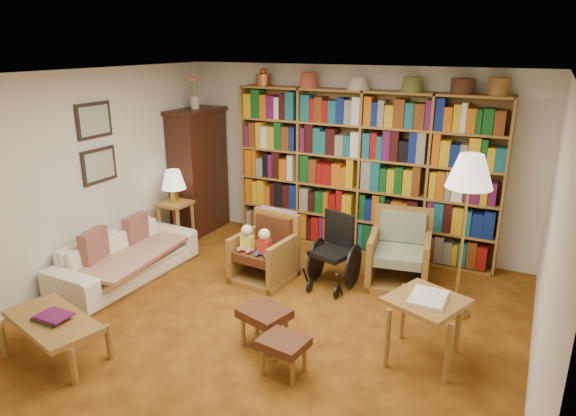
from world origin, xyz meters
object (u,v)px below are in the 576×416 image
Objects in this scene: sofa at (126,257)px; floor_lamp at (470,178)px; armchair_sage at (401,255)px; footstool_a at (265,316)px; armchair_leather at (267,252)px; wheelchair at (335,253)px; side_table_lamp at (176,214)px; footstool_b at (284,345)px; side_table_papers at (426,308)px; coffee_table at (53,324)px.

floor_lamp is at bearing -75.27° from sofa.
armchair_sage is 1.69× the size of footstool_a.
armchair_leather is 0.83m from wheelchair.
armchair_sage is (1.50, 0.63, -0.00)m from armchair_leather.
floor_lamp is (0.74, -0.52, 1.17)m from armchair_sage.
sofa is 2.19× the size of wheelchair.
floor_lamp reaches higher than armchair_leather.
side_table_lamp is at bearing -174.52° from armchair_sage.
footstool_b is (0.26, -1.84, -0.12)m from wheelchair.
armchair_sage is (3.14, 0.30, -0.14)m from side_table_lamp.
sofa is 3.66m from side_table_papers.
side_table_papers is 1.31m from footstool_b.
footstool_b is (-1.18, -1.74, -1.24)m from floor_lamp.
side_table_lamp is at bearing 144.97° from footstool_a.
floor_lamp reaches higher than coffee_table.
floor_lamp is 3.36× the size of footstool_a.
armchair_leather is at bearing -11.40° from side_table_lamp.
armchair_leather is (1.65, -0.33, -0.13)m from side_table_lamp.
floor_lamp is (2.24, 0.11, 1.17)m from armchair_leather.
floor_lamp is (1.44, -0.11, 1.11)m from wheelchair.
footstool_a is (-1.55, -1.42, -1.20)m from floor_lamp.
armchair_sage is at bearing -63.63° from sofa.
wheelchair is 1.67× the size of footstool_a.
side_table_lamp is 2.45m from wheelchair.
floor_lamp reaches higher than wheelchair.
side_table_lamp is at bearing 168.60° from armchair_leather.
footstool_a is 0.49m from footstool_b.
side_table_papers is at bearing -22.66° from armchair_leather.
sofa is 2.56m from wheelchair.
armchair_leather is 1.58× the size of footstool_a.
sofa is 1.74m from armchair_leather.
wheelchair reaches higher than side_table_papers.
side_table_lamp is at bearing 177.34° from wheelchair.
armchair_sage is at bearing 22.93° from armchair_leather.
side_table_papers is at bearing -68.09° from armchair_sage.
wheelchair reaches higher than footstool_a.
side_table_papers is at bearing 35.45° from footstool_b.
side_table_papers is 0.71× the size of coffee_table.
side_table_lamp is 0.74× the size of armchair_sage.
sofa is at bearing -166.65° from floor_lamp.
sofa is 4.36× the size of footstool_b.
footstool_b is at bearing -82.08° from wheelchair.
coffee_table is at bearing -123.64° from wheelchair.
side_table_lamp is 1.26× the size of footstool_a.
side_table_lamp is 0.80× the size of armchair_leather.
wheelchair is at bearing 175.82° from floor_lamp.
wheelchair is 1.87m from footstool_b.
sofa is 2.31× the size of armchair_leather.
armchair_leather is 0.93× the size of armchair_sage.
wheelchair is at bearing -2.66° from side_table_lamp.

